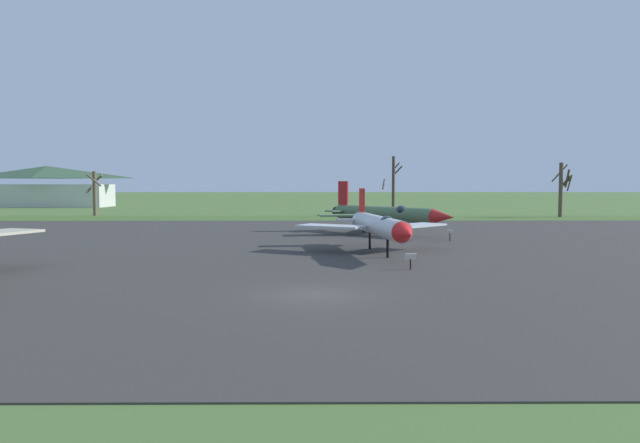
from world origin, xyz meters
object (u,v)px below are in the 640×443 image
Objects in this scene: jet_fighter_front_right at (386,213)px; visitor_building at (47,187)px; info_placard_rear_center at (411,259)px; jet_fighter_rear_center at (379,225)px; info_placard_front_right at (450,234)px.

visitor_building reaches higher than jet_fighter_front_right.
jet_fighter_rear_center is at bearing 97.12° from info_placard_rear_center.
jet_fighter_rear_center is (-2.22, -15.14, -0.04)m from jet_fighter_front_right.
jet_fighter_front_right reaches higher than info_placard_rear_center.
info_placard_front_right is at bearing -56.25° from jet_fighter_front_right.
info_placard_front_right is at bearing -48.47° from visitor_building.
jet_fighter_front_right is at bearing 123.75° from info_placard_front_right.
info_placard_front_right reaches higher than info_placard_rear_center.
info_placard_rear_center is at bearing -93.32° from jet_fighter_front_right.
info_placard_front_right is 10.91m from jet_fighter_rear_center.
info_placard_front_right is 97.93m from visitor_building.
info_placard_rear_center is (0.92, -7.34, -1.33)m from jet_fighter_rear_center.
info_placard_rear_center is (-5.69, -15.93, -0.00)m from info_placard_front_right.
info_placard_front_right is at bearing 52.42° from jet_fighter_rear_center.
jet_fighter_front_right is 22.57m from info_placard_rear_center.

